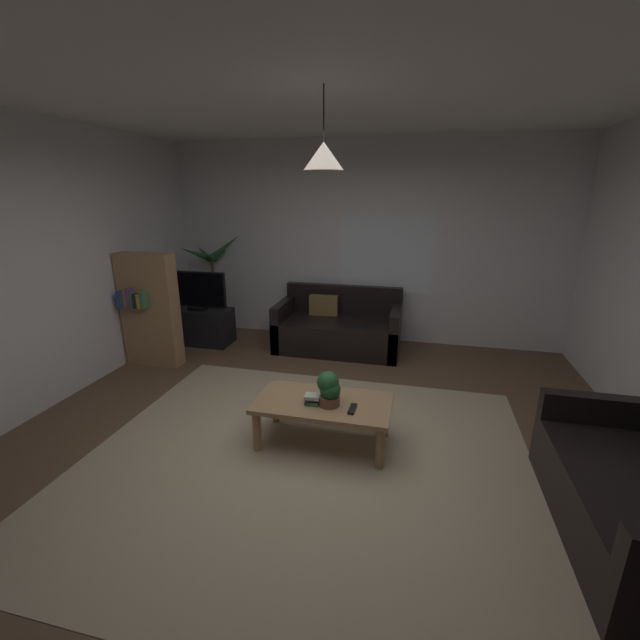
{
  "coord_description": "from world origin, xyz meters",
  "views": [
    {
      "loc": [
        0.78,
        -2.95,
        2.09
      ],
      "look_at": [
        0.0,
        0.3,
        1.05
      ],
      "focal_mm": 23.22,
      "sensor_mm": 36.0,
      "label": 1
    }
  ],
  "objects_px": {
    "book_on_table_1": "(312,399)",
    "remote_on_table_0": "(352,409)",
    "potted_palm_corner": "(215,292)",
    "pendant_lamp": "(324,156)",
    "couch_under_window": "(338,329)",
    "book_on_table_0": "(313,402)",
    "coffee_table": "(323,408)",
    "bookshelf_corner": "(149,310)",
    "tv_stand": "(200,326)",
    "book_on_table_2": "(313,397)",
    "tv": "(196,290)",
    "potted_plant_on_table": "(329,388)"
  },
  "relations": [
    {
      "from": "book_on_table_1",
      "to": "remote_on_table_0",
      "type": "xyz_separation_m",
      "value": [
        0.35,
        -0.03,
        -0.03
      ]
    },
    {
      "from": "tv",
      "to": "potted_palm_corner",
      "type": "relative_size",
      "value": 0.58
    },
    {
      "from": "book_on_table_0",
      "to": "pendant_lamp",
      "type": "distance_m",
      "value": 1.92
    },
    {
      "from": "tv",
      "to": "pendant_lamp",
      "type": "bearing_deg",
      "value": -41.38
    },
    {
      "from": "coffee_table",
      "to": "book_on_table_2",
      "type": "xyz_separation_m",
      "value": [
        -0.07,
        -0.06,
        0.13
      ]
    },
    {
      "from": "potted_palm_corner",
      "to": "pendant_lamp",
      "type": "relative_size",
      "value": 2.77
    },
    {
      "from": "book_on_table_1",
      "to": "potted_palm_corner",
      "type": "bearing_deg",
      "value": 130.19
    },
    {
      "from": "remote_on_table_0",
      "to": "bookshelf_corner",
      "type": "distance_m",
      "value": 3.04
    },
    {
      "from": "potted_palm_corner",
      "to": "book_on_table_1",
      "type": "bearing_deg",
      "value": -49.81
    },
    {
      "from": "book_on_table_2",
      "to": "bookshelf_corner",
      "type": "bearing_deg",
      "value": 152.08
    },
    {
      "from": "potted_plant_on_table",
      "to": "coffee_table",
      "type": "bearing_deg",
      "value": 144.31
    },
    {
      "from": "book_on_table_0",
      "to": "pendant_lamp",
      "type": "xyz_separation_m",
      "value": [
        0.07,
        0.06,
        1.92
      ]
    },
    {
      "from": "book_on_table_2",
      "to": "tv_stand",
      "type": "xyz_separation_m",
      "value": [
        -2.21,
        2.09,
        -0.22
      ]
    },
    {
      "from": "tv_stand",
      "to": "bookshelf_corner",
      "type": "relative_size",
      "value": 0.64
    },
    {
      "from": "potted_palm_corner",
      "to": "bookshelf_corner",
      "type": "xyz_separation_m",
      "value": [
        -0.18,
        -1.35,
        0.08
      ]
    },
    {
      "from": "tv_stand",
      "to": "coffee_table",
      "type": "bearing_deg",
      "value": -41.68
    },
    {
      "from": "book_on_table_0",
      "to": "pendant_lamp",
      "type": "relative_size",
      "value": 0.21
    },
    {
      "from": "couch_under_window",
      "to": "potted_palm_corner",
      "type": "relative_size",
      "value": 1.09
    },
    {
      "from": "remote_on_table_0",
      "to": "tv_stand",
      "type": "relative_size",
      "value": 0.18
    },
    {
      "from": "coffee_table",
      "to": "bookshelf_corner",
      "type": "xyz_separation_m",
      "value": [
        -2.46,
        1.2,
        0.37
      ]
    },
    {
      "from": "tv",
      "to": "coffee_table",
      "type": "bearing_deg",
      "value": -41.38
    },
    {
      "from": "book_on_table_0",
      "to": "bookshelf_corner",
      "type": "height_order",
      "value": "bookshelf_corner"
    },
    {
      "from": "book_on_table_0",
      "to": "potted_plant_on_table",
      "type": "bearing_deg",
      "value": 9.41
    },
    {
      "from": "coffee_table",
      "to": "remote_on_table_0",
      "type": "height_order",
      "value": "remote_on_table_0"
    },
    {
      "from": "potted_palm_corner",
      "to": "potted_plant_on_table",
      "type": "bearing_deg",
      "value": -47.87
    },
    {
      "from": "coffee_table",
      "to": "potted_palm_corner",
      "type": "bearing_deg",
      "value": 131.87
    },
    {
      "from": "couch_under_window",
      "to": "book_on_table_1",
      "type": "relative_size",
      "value": 13.4
    },
    {
      "from": "remote_on_table_0",
      "to": "potted_plant_on_table",
      "type": "height_order",
      "value": "potted_plant_on_table"
    },
    {
      "from": "couch_under_window",
      "to": "tv_stand",
      "type": "distance_m",
      "value": 1.98
    },
    {
      "from": "book_on_table_0",
      "to": "potted_palm_corner",
      "type": "xyz_separation_m",
      "value": [
        -2.21,
        2.62,
        0.21
      ]
    },
    {
      "from": "coffee_table",
      "to": "book_on_table_2",
      "type": "height_order",
      "value": "book_on_table_2"
    },
    {
      "from": "book_on_table_2",
      "to": "potted_palm_corner",
      "type": "distance_m",
      "value": 3.43
    },
    {
      "from": "couch_under_window",
      "to": "pendant_lamp",
      "type": "height_order",
      "value": "pendant_lamp"
    },
    {
      "from": "potted_plant_on_table",
      "to": "bookshelf_corner",
      "type": "distance_m",
      "value": 2.82
    },
    {
      "from": "tv",
      "to": "bookshelf_corner",
      "type": "bearing_deg",
      "value": -103.0
    },
    {
      "from": "remote_on_table_0",
      "to": "bookshelf_corner",
      "type": "xyz_separation_m",
      "value": [
        -2.73,
        1.3,
        0.3
      ]
    },
    {
      "from": "book_on_table_1",
      "to": "tv_stand",
      "type": "height_order",
      "value": "tv_stand"
    },
    {
      "from": "couch_under_window",
      "to": "book_on_table_0",
      "type": "height_order",
      "value": "couch_under_window"
    },
    {
      "from": "book_on_table_0",
      "to": "remote_on_table_0",
      "type": "distance_m",
      "value": 0.34
    },
    {
      "from": "tv_stand",
      "to": "potted_plant_on_table",
      "type": "bearing_deg",
      "value": -41.54
    },
    {
      "from": "coffee_table",
      "to": "book_on_table_2",
      "type": "bearing_deg",
      "value": -137.79
    },
    {
      "from": "potted_plant_on_table",
      "to": "potted_palm_corner",
      "type": "distance_m",
      "value": 3.5
    },
    {
      "from": "bookshelf_corner",
      "to": "potted_plant_on_table",
      "type": "bearing_deg",
      "value": -26.28
    },
    {
      "from": "couch_under_window",
      "to": "potted_palm_corner",
      "type": "height_order",
      "value": "potted_palm_corner"
    },
    {
      "from": "coffee_table",
      "to": "tv",
      "type": "distance_m",
      "value": 3.07
    },
    {
      "from": "book_on_table_1",
      "to": "remote_on_table_0",
      "type": "relative_size",
      "value": 0.77
    },
    {
      "from": "remote_on_table_0",
      "to": "potted_palm_corner",
      "type": "distance_m",
      "value": 3.68
    },
    {
      "from": "potted_plant_on_table",
      "to": "potted_palm_corner",
      "type": "xyz_separation_m",
      "value": [
        -2.35,
        2.6,
        0.08
      ]
    },
    {
      "from": "book_on_table_1",
      "to": "book_on_table_2",
      "type": "distance_m",
      "value": 0.03
    },
    {
      "from": "potted_palm_corner",
      "to": "remote_on_table_0",
      "type": "bearing_deg",
      "value": -46.04
    }
  ]
}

